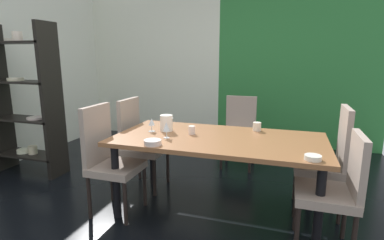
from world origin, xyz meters
TOP-DOWN VIEW (x-y plane):
  - ground_plane at (0.00, 0.00)m, footprint 5.23×5.47m
  - back_panel_interior at (-1.32, 2.68)m, footprint 2.59×0.10m
  - garden_window_panel at (1.29, 2.68)m, footprint 2.64×0.10m
  - dining_table at (0.56, 0.12)m, footprint 1.95×0.99m
  - chair_head_far at (0.54, 1.49)m, footprint 0.44×0.45m
  - chair_right_far at (1.56, 0.42)m, footprint 0.44×0.44m
  - chair_left_near at (-0.45, -0.19)m, footprint 0.44×0.44m
  - chair_left_far at (-0.45, 0.42)m, footprint 0.44×0.44m
  - chair_right_near at (1.55, -0.19)m, footprint 0.44×0.44m
  - display_shelf at (-2.01, 0.37)m, footprint 0.92×0.33m
  - wine_glass_near_shelf at (0.10, -0.06)m, footprint 0.07×0.07m
  - wine_glass_center at (-0.13, 0.13)m, footprint 0.07×0.07m
  - serving_bowl_rear at (0.08, -0.30)m, footprint 0.15×0.15m
  - serving_bowl_near_window at (1.36, -0.28)m, footprint 0.12×0.12m
  - cup_left at (0.87, 0.48)m, footprint 0.08×0.08m
  - cup_corner at (0.28, 0.15)m, footprint 0.07×0.07m
  - pitcher_north at (-0.00, 0.19)m, footprint 0.14×0.13m

SIDE VIEW (x-z plane):
  - ground_plane at x=0.00m, z-range -0.02..0.00m
  - chair_right_near at x=1.55m, z-range 0.06..1.00m
  - chair_head_far at x=0.54m, z-range 0.06..1.01m
  - chair_left_far at x=-0.45m, z-range 0.05..1.07m
  - chair_right_far at x=1.56m, z-range 0.04..1.09m
  - chair_left_near at x=-0.45m, z-range 0.04..1.09m
  - dining_table at x=0.56m, z-range 0.30..1.05m
  - serving_bowl_near_window at x=1.36m, z-range 0.75..0.79m
  - serving_bowl_rear at x=0.08m, z-range 0.75..0.80m
  - cup_corner at x=0.28m, z-range 0.75..0.83m
  - cup_left at x=0.87m, z-range 0.75..0.84m
  - pitcher_north at x=0.00m, z-range 0.75..0.92m
  - wine_glass_center at x=-0.13m, z-range 0.78..0.91m
  - wine_glass_near_shelf at x=0.10m, z-range 0.78..0.93m
  - display_shelf at x=-2.01m, z-range 0.01..1.90m
  - back_panel_interior at x=-1.32m, z-range 0.00..2.82m
  - garden_window_panel at x=1.29m, z-range 0.00..2.82m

